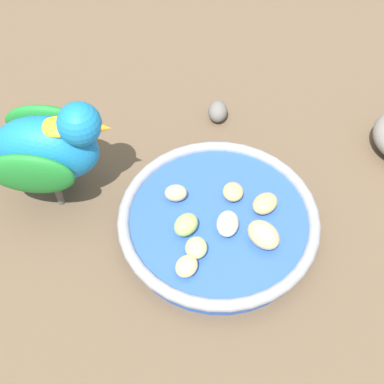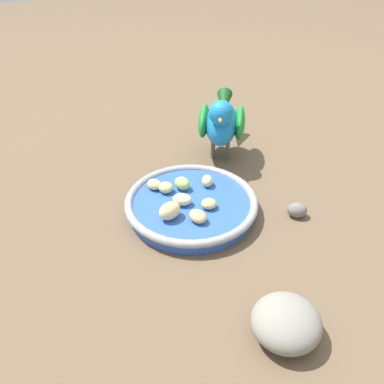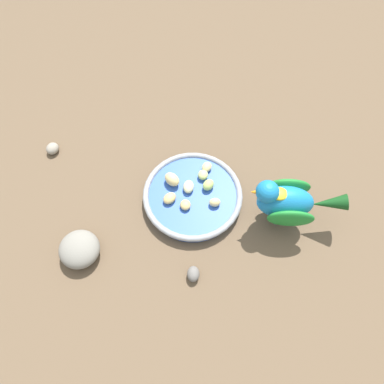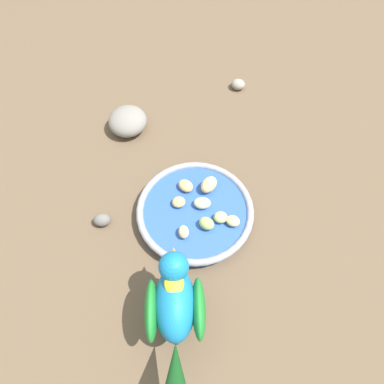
{
  "view_description": "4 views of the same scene",
  "coord_description": "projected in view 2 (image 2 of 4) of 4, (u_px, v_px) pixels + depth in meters",
  "views": [
    {
      "loc": [
        0.28,
        -0.14,
        0.49
      ],
      "look_at": [
        -0.02,
        0.01,
        0.04
      ],
      "focal_mm": 49.68,
      "sensor_mm": 36.0,
      "label": 1
    },
    {
      "loc": [
        0.23,
        0.5,
        0.41
      ],
      "look_at": [
        0.02,
        0.04,
        0.05
      ],
      "focal_mm": 37.55,
      "sensor_mm": 36.0,
      "label": 2
    },
    {
      "loc": [
        -0.31,
        0.21,
        0.72
      ],
      "look_at": [
        0.0,
        0.03,
        0.05
      ],
      "focal_mm": 33.81,
      "sensor_mm": 36.0,
      "label": 3
    },
    {
      "loc": [
        -0.19,
        -0.26,
        0.65
      ],
      "look_at": [
        0.01,
        0.04,
        0.07
      ],
      "focal_mm": 36.36,
      "sensor_mm": 36.0,
      "label": 4
    }
  ],
  "objects": [
    {
      "name": "pebble_0",
      "position": [
        297.0,
        210.0,
        0.65
      ],
      "size": [
        0.04,
        0.04,
        0.02
      ],
      "primitive_type": "ellipsoid",
      "rotation": [
        0.0,
        0.0,
        2.61
      ],
      "color": "slate",
      "rests_on": "ground_plane"
    },
    {
      "name": "apple_piece_2",
      "position": [
        170.0,
        211.0,
        0.61
      ],
      "size": [
        0.04,
        0.04,
        0.03
      ],
      "primitive_type": "ellipsoid",
      "rotation": [
        0.0,
        0.0,
        0.31
      ],
      "color": "#E5C67F",
      "rests_on": "feeding_bowl"
    },
    {
      "name": "apple_piece_7",
      "position": [
        154.0,
        184.0,
        0.68
      ],
      "size": [
        0.03,
        0.03,
        0.02
      ],
      "primitive_type": "ellipsoid",
      "rotation": [
        0.0,
        0.0,
        5.27
      ],
      "color": "#E5C67F",
      "rests_on": "feeding_bowl"
    },
    {
      "name": "apple_piece_3",
      "position": [
        198.0,
        216.0,
        0.61
      ],
      "size": [
        0.03,
        0.04,
        0.02
      ],
      "primitive_type": "ellipsoid",
      "rotation": [
        0.0,
        0.0,
        1.85
      ],
      "color": "tan",
      "rests_on": "feeding_bowl"
    },
    {
      "name": "ground_plane",
      "position": [
        189.0,
        201.0,
        0.69
      ],
      "size": [
        4.0,
        4.0,
        0.0
      ],
      "primitive_type": "plane",
      "color": "brown"
    },
    {
      "name": "apple_piece_6",
      "position": [
        208.0,
        181.0,
        0.68
      ],
      "size": [
        0.03,
        0.03,
        0.02
      ],
      "primitive_type": "ellipsoid",
      "rotation": [
        0.0,
        0.0,
        4.26
      ],
      "color": "#E5C67F",
      "rests_on": "feeding_bowl"
    },
    {
      "name": "rock_large",
      "position": [
        286.0,
        322.0,
        0.46
      ],
      "size": [
        0.09,
        0.09,
        0.05
      ],
      "primitive_type": "ellipsoid",
      "rotation": [
        0.0,
        0.0,
        3.27
      ],
      "color": "gray",
      "rests_on": "ground_plane"
    },
    {
      "name": "feeding_bowl",
      "position": [
        191.0,
        205.0,
        0.66
      ],
      "size": [
        0.22,
        0.22,
        0.03
      ],
      "color": "#2D56B7",
      "rests_on": "ground_plane"
    },
    {
      "name": "apple_piece_5",
      "position": [
        166.0,
        188.0,
        0.67
      ],
      "size": [
        0.03,
        0.03,
        0.02
      ],
      "primitive_type": "ellipsoid",
      "rotation": [
        0.0,
        0.0,
        5.65
      ],
      "color": "#C6D17A",
      "rests_on": "feeding_bowl"
    },
    {
      "name": "parrot",
      "position": [
        222.0,
        120.0,
        0.77
      ],
      "size": [
        0.14,
        0.18,
        0.14
      ],
      "rotation": [
        0.0,
        0.0,
        1.02
      ],
      "color": "#59544C",
      "rests_on": "ground_plane"
    },
    {
      "name": "apple_piece_1",
      "position": [
        182.0,
        183.0,
        0.68
      ],
      "size": [
        0.03,
        0.03,
        0.02
      ],
      "primitive_type": "ellipsoid",
      "rotation": [
        0.0,
        0.0,
        5.12
      ],
      "color": "#B2CC66",
      "rests_on": "feeding_bowl"
    },
    {
      "name": "apple_piece_4",
      "position": [
        209.0,
        204.0,
        0.63
      ],
      "size": [
        0.03,
        0.03,
        0.02
      ],
      "primitive_type": "ellipsoid",
      "rotation": [
        0.0,
        0.0,
        2.71
      ],
      "color": "tan",
      "rests_on": "feeding_bowl"
    },
    {
      "name": "apple_piece_0",
      "position": [
        182.0,
        200.0,
        0.64
      ],
      "size": [
        0.04,
        0.04,
        0.02
      ],
      "primitive_type": "ellipsoid",
      "rotation": [
        0.0,
        0.0,
        5.66
      ],
      "color": "beige",
      "rests_on": "feeding_bowl"
    }
  ]
}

